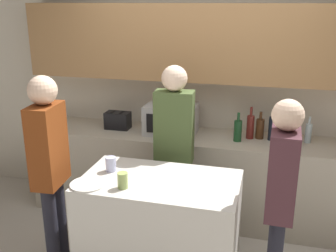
# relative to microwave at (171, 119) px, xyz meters

# --- Properties ---
(back_wall) EXTENTS (6.40, 0.40, 2.70)m
(back_wall) POSITION_rel_microwave_xyz_m (0.32, 0.24, 0.48)
(back_wall) COLOR beige
(back_wall) RESTS_ON ground_plane
(back_counter) EXTENTS (3.60, 0.62, 0.90)m
(back_counter) POSITION_rel_microwave_xyz_m (0.32, -0.03, -0.60)
(back_counter) COLOR #B7AD99
(back_counter) RESTS_ON ground_plane
(kitchen_island) EXTENTS (1.20, 0.70, 0.93)m
(kitchen_island) POSITION_rel_microwave_xyz_m (0.21, -1.17, -0.59)
(kitchen_island) COLOR beige
(kitchen_island) RESTS_ON ground_plane
(microwave) EXTENTS (0.52, 0.39, 0.30)m
(microwave) POSITION_rel_microwave_xyz_m (0.00, 0.00, 0.00)
(microwave) COLOR #B7BABC
(microwave) RESTS_ON back_counter
(toaster) EXTENTS (0.26, 0.16, 0.18)m
(toaster) POSITION_rel_microwave_xyz_m (-0.59, 0.00, -0.06)
(toaster) COLOR black
(toaster) RESTS_ON back_counter
(bottle_0) EXTENTS (0.08, 0.08, 0.29)m
(bottle_0) POSITION_rel_microwave_xyz_m (0.69, -0.08, -0.04)
(bottle_0) COLOR #194723
(bottle_0) RESTS_ON back_counter
(bottle_1) EXTENTS (0.07, 0.07, 0.32)m
(bottle_1) POSITION_rel_microwave_xyz_m (0.80, 0.03, -0.03)
(bottle_1) COLOR maroon
(bottle_1) RESTS_ON back_counter
(bottle_2) EXTENTS (0.08, 0.08, 0.27)m
(bottle_2) POSITION_rel_microwave_xyz_m (0.90, 0.06, -0.04)
(bottle_2) COLOR #472814
(bottle_2) RESTS_ON back_counter
(bottle_3) EXTENTS (0.08, 0.08, 0.33)m
(bottle_3) POSITION_rel_microwave_xyz_m (1.02, 0.04, -0.03)
(bottle_3) COLOR black
(bottle_3) RESTS_ON back_counter
(bottle_4) EXTENTS (0.08, 0.08, 0.22)m
(bottle_4) POSITION_rel_microwave_xyz_m (1.14, -0.00, -0.06)
(bottle_4) COLOR black
(bottle_4) RESTS_ON back_counter
(bottle_5) EXTENTS (0.06, 0.06, 0.33)m
(bottle_5) POSITION_rel_microwave_xyz_m (1.23, -0.05, -0.02)
(bottle_5) COLOR maroon
(bottle_5) RESTS_ON back_counter
(bottle_6) EXTENTS (0.06, 0.06, 0.26)m
(bottle_6) POSITION_rel_microwave_xyz_m (1.36, 0.05, -0.05)
(bottle_6) COLOR silver
(bottle_6) RESTS_ON back_counter
(plate_on_island) EXTENTS (0.26, 0.26, 0.01)m
(plate_on_island) POSITION_rel_microwave_xyz_m (-0.28, -1.39, -0.12)
(plate_on_island) COLOR white
(plate_on_island) RESTS_ON kitchen_island
(cup_0) EXTENTS (0.08, 0.08, 0.12)m
(cup_0) POSITION_rel_microwave_xyz_m (-0.21, -1.11, -0.07)
(cup_0) COLOR #B2B7DF
(cup_0) RESTS_ON kitchen_island
(cup_1) EXTENTS (0.08, 0.08, 0.12)m
(cup_1) POSITION_rel_microwave_xyz_m (-0.01, -1.36, -0.07)
(cup_1) COLOR #9AB15E
(cup_1) RESTS_ON kitchen_island
(person_left) EXTENTS (0.35, 0.22, 1.70)m
(person_left) POSITION_rel_microwave_xyz_m (0.17, -0.56, -0.04)
(person_left) COLOR black
(person_left) RESTS_ON ground_plane
(person_center) EXTENTS (0.22, 0.35, 1.70)m
(person_center) POSITION_rel_microwave_xyz_m (-0.67, -1.24, -0.04)
(person_center) COLOR black
(person_center) RESTS_ON ground_plane
(person_right) EXTENTS (0.21, 0.35, 1.62)m
(person_right) POSITION_rel_microwave_xyz_m (1.09, -1.20, -0.10)
(person_right) COLOR black
(person_right) RESTS_ON ground_plane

